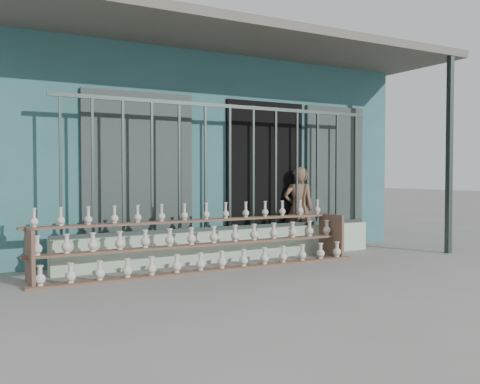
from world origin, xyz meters
TOP-DOWN VIEW (x-y plane):
  - ground at (0.00, 0.00)m, footprint 60.00×60.00m
  - workshop_building at (0.00, 4.23)m, footprint 7.40×6.60m
  - parapet_wall at (0.00, 1.30)m, footprint 5.00×0.20m
  - security_fence at (-0.00, 1.30)m, footprint 5.00×0.04m
  - shelf_rack at (-0.62, 0.88)m, footprint 4.50×0.68m
  - elderly_woman at (1.43, 1.61)m, footprint 0.58×0.49m

SIDE VIEW (x-z plane):
  - ground at x=0.00m, z-range 0.00..0.00m
  - parapet_wall at x=0.00m, z-range 0.00..0.45m
  - shelf_rack at x=-0.62m, z-range -0.06..0.79m
  - elderly_woman at x=1.43m, z-range 0.00..1.36m
  - security_fence at x=0.00m, z-range 0.45..2.25m
  - workshop_building at x=0.00m, z-range 0.02..3.23m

